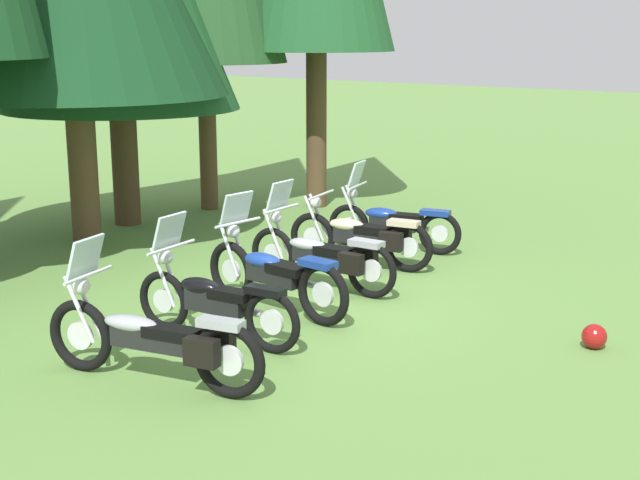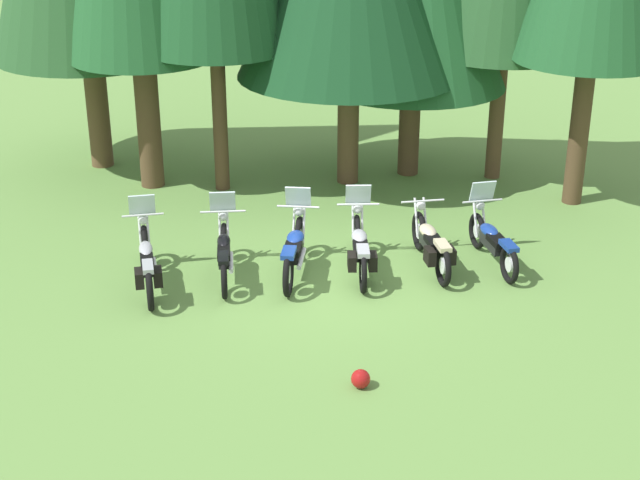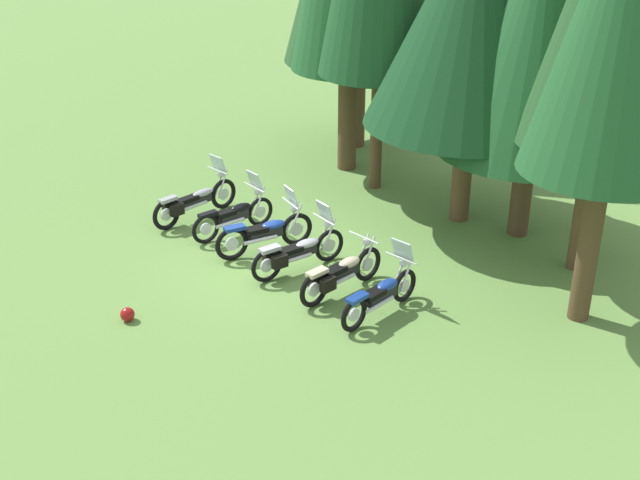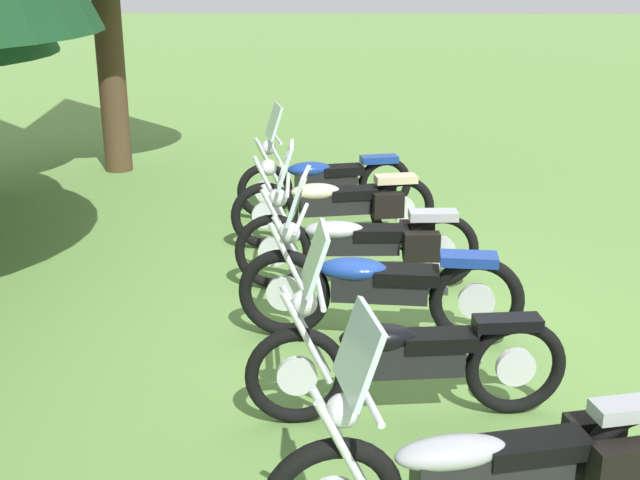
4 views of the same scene
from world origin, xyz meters
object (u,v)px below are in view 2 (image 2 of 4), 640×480
object	(u,v)px
motorcycle_1	(224,252)
motorcycle_2	(294,249)
motorcycle_3	(360,248)
motorcycle_5	(493,240)
motorcycle_0	(147,262)
dropped_helmet	(361,379)
motorcycle_4	(432,244)

from	to	relation	value
motorcycle_1	motorcycle_2	xyz separation A→B (m)	(1.18, 0.13, 0.02)
motorcycle_3	motorcycle_5	world-z (taller)	motorcycle_3
motorcycle_0	motorcycle_3	bearing A→B (deg)	-92.82
dropped_helmet	motorcycle_3	bearing A→B (deg)	89.13
motorcycle_0	motorcycle_5	world-z (taller)	motorcycle_0
motorcycle_5	dropped_helmet	size ratio (longest dim) A/B	7.78
motorcycle_5	dropped_helmet	bearing A→B (deg)	135.92
motorcycle_1	dropped_helmet	distance (m)	4.09
motorcycle_1	motorcycle_3	xyz separation A→B (m)	(2.29, 0.23, 0.00)
dropped_helmet	motorcycle_2	bearing A→B (deg)	106.73
motorcycle_3	motorcycle_1	bearing A→B (deg)	92.93
motorcycle_4	dropped_helmet	bearing A→B (deg)	150.41
motorcycle_0	motorcycle_1	size ratio (longest dim) A/B	1.11
motorcycle_0	motorcycle_4	xyz separation A→B (m)	(4.75, 0.86, -0.01)
motorcycle_2	motorcycle_4	xyz separation A→B (m)	(2.35, 0.32, -0.03)
motorcycle_5	motorcycle_0	bearing A→B (deg)	86.35
motorcycle_0	motorcycle_4	distance (m)	4.83
motorcycle_0	motorcycle_2	bearing A→B (deg)	-90.46
motorcycle_0	motorcycle_4	size ratio (longest dim) A/B	1.09
motorcycle_3	motorcycle_4	size ratio (longest dim) A/B	1.04
motorcycle_3	dropped_helmet	bearing A→B (deg)	176.34
motorcycle_1	dropped_helmet	size ratio (longest dim) A/B	7.98
motorcycle_1	motorcycle_4	distance (m)	3.55
motorcycle_1	motorcycle_4	size ratio (longest dim) A/B	0.98
motorcycle_1	motorcycle_0	bearing A→B (deg)	102.24
motorcycle_4	dropped_helmet	world-z (taller)	motorcycle_4
motorcycle_0	motorcycle_2	xyz separation A→B (m)	(2.40, 0.54, 0.01)
motorcycle_3	dropped_helmet	size ratio (longest dim) A/B	8.43
motorcycle_5	dropped_helmet	xyz separation A→B (m)	(-2.36, -4.04, -0.31)
motorcycle_0	motorcycle_2	world-z (taller)	motorcycle_2
motorcycle_0	motorcycle_5	bearing A→B (deg)	-92.96
motorcycle_2	dropped_helmet	size ratio (longest dim) A/B	8.47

